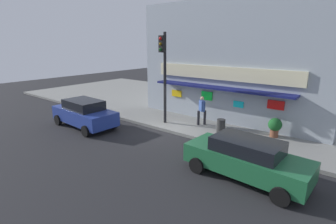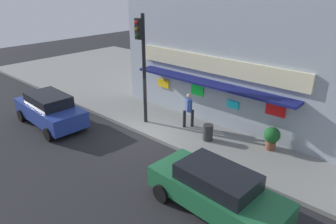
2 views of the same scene
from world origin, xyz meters
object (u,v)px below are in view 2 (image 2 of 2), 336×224
Objects in this scene: parked_car_green at (216,190)px; trash_can at (208,132)px; traffic_light at (142,56)px; parked_car_blue at (50,109)px; pedestrian at (189,109)px; potted_plant_by_doorway at (272,137)px.

trash_can is at bearing 128.37° from parked_car_green.
traffic_light is 1.18× the size of parked_car_blue.
pedestrian is 4.19m from potted_plant_by_doorway.
traffic_light reaches higher than parked_car_green.
pedestrian is 1.71× the size of potted_plant_by_doorway.
traffic_light reaches higher than potted_plant_by_doorway.
parked_car_blue is (-3.69, -3.23, -2.80)m from traffic_light.
traffic_light is at bearing -151.28° from pedestrian.
traffic_light is at bearing 41.14° from parked_car_blue.
pedestrian reaches higher than parked_car_blue.
trash_can is 4.66m from parked_car_green.
pedestrian is (2.04, 1.12, -2.51)m from traffic_light.
traffic_light is at bearing 154.89° from parked_car_green.
trash_can is (3.61, 0.60, -3.11)m from traffic_light.
traffic_light is 5.65m from parked_car_blue.
parked_car_blue is 0.99× the size of parked_car_green.
trash_can is 0.73× the size of potted_plant_by_doorway.
potted_plant_by_doorway is at bearing 15.75° from traffic_light.
parked_car_blue is (-5.74, -4.35, -0.29)m from pedestrian.
parked_car_green is (2.89, -3.65, 0.27)m from trash_can.
pedestrian is at bearing 136.93° from parked_car_green.
parked_car_green is at bearing -25.11° from traffic_light.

